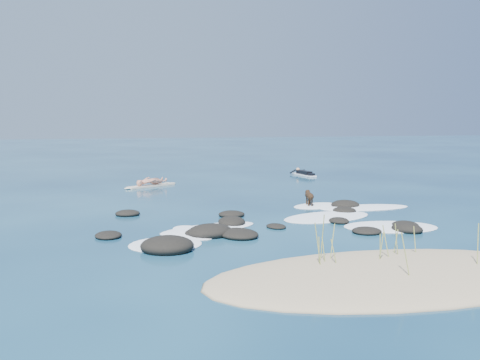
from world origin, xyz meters
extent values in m
plane|color=#0A2642|center=(0.00, 0.00, 0.00)|extent=(160.00, 160.00, 0.00)
ellipsoid|color=#9E8966|center=(0.00, -8.20, 0.00)|extent=(9.00, 4.40, 0.60)
cylinder|color=olive|center=(0.58, -7.33, 0.60)|extent=(0.18, 0.09, 0.95)
cylinder|color=olive|center=(-1.57, -7.56, 0.51)|extent=(0.04, 0.05, 0.77)
cylinder|color=olive|center=(-1.07, -7.17, 0.61)|extent=(0.19, 0.15, 0.97)
cylinder|color=olive|center=(2.02, -8.47, 0.66)|extent=(0.15, 0.21, 1.07)
cylinder|color=olive|center=(0.23, -7.44, 0.59)|extent=(0.14, 0.22, 0.92)
cylinder|color=olive|center=(-1.67, -7.73, 0.70)|extent=(0.21, 0.04, 1.15)
cylinder|color=olive|center=(-1.41, -7.47, 0.49)|extent=(0.11, 0.08, 0.74)
cylinder|color=olive|center=(-0.15, -8.95, 0.67)|extent=(0.20, 0.16, 1.08)
cylinder|color=olive|center=(-0.02, -7.60, 0.51)|extent=(0.07, 0.06, 0.77)
cylinder|color=olive|center=(-1.32, -7.15, 0.73)|extent=(0.05, 0.18, 1.22)
cylinder|color=olive|center=(-1.23, -7.66, 0.48)|extent=(0.13, 0.19, 0.70)
cylinder|color=olive|center=(1.21, -7.14, 0.52)|extent=(0.09, 0.08, 0.80)
cylinder|color=olive|center=(0.69, -7.09, 0.49)|extent=(0.14, 0.04, 0.73)
cylinder|color=olive|center=(-0.03, -7.68, 0.54)|extent=(0.14, 0.04, 0.84)
ellipsoid|color=black|center=(1.65, -3.70, 0.06)|extent=(1.11, 1.08, 0.24)
ellipsoid|color=black|center=(1.50, -1.92, 0.06)|extent=(0.69, 0.80, 0.25)
ellipsoid|color=black|center=(-5.64, 1.31, 0.07)|extent=(1.04, 0.95, 0.28)
ellipsoid|color=black|center=(3.14, 1.08, 0.10)|extent=(1.25, 1.16, 0.39)
ellipsoid|color=black|center=(-4.78, -4.45, 0.14)|extent=(1.65, 1.55, 0.54)
ellipsoid|color=black|center=(2.60, -0.01, 0.07)|extent=(0.96, 1.02, 0.26)
ellipsoid|color=black|center=(3.02, -3.82, 0.09)|extent=(1.19, 1.30, 0.36)
ellipsoid|color=black|center=(-6.36, -2.33, 0.06)|extent=(0.83, 1.02, 0.23)
ellipsoid|color=black|center=(-0.90, -2.21, 0.04)|extent=(0.77, 0.91, 0.17)
ellipsoid|color=black|center=(-2.44, -3.23, 0.08)|extent=(1.56, 1.71, 0.32)
ellipsoid|color=black|center=(-2.22, -1.31, 0.09)|extent=(1.06, 1.31, 0.36)
ellipsoid|color=black|center=(-3.54, -2.77, 0.08)|extent=(1.10, 0.95, 0.31)
ellipsoid|color=black|center=(-1.88, 0.18, 0.07)|extent=(1.09, 0.96, 0.28)
ellipsoid|color=black|center=(3.37, -3.13, 0.06)|extent=(1.30, 1.41, 0.24)
ellipsoid|color=black|center=(-3.27, -2.84, 0.12)|extent=(1.75, 1.59, 0.47)
ellipsoid|color=white|center=(2.86, -3.07, 0.01)|extent=(3.49, 2.60, 0.12)
ellipsoid|color=white|center=(-3.12, -1.83, 0.01)|extent=(3.80, 2.49, 0.12)
ellipsoid|color=white|center=(2.11, 1.57, 0.01)|extent=(2.63, 2.13, 0.12)
ellipsoid|color=white|center=(-4.76, -3.76, 0.01)|extent=(2.55, 2.42, 0.12)
ellipsoid|color=white|center=(2.69, 0.71, 0.01)|extent=(1.24, 1.05, 0.12)
ellipsoid|color=white|center=(3.81, 0.69, 0.01)|extent=(3.88, 1.54, 0.12)
ellipsoid|color=white|center=(-3.71, -2.20, 0.01)|extent=(1.66, 2.35, 0.12)
ellipsoid|color=white|center=(-3.75, -2.49, 0.01)|extent=(1.69, 2.36, 0.12)
ellipsoid|color=white|center=(1.51, -0.86, 0.01)|extent=(4.16, 3.05, 0.12)
ellipsoid|color=white|center=(1.73, 1.60, 0.01)|extent=(1.10, 0.90, 0.12)
cube|color=beige|center=(-4.11, 9.66, 0.05)|extent=(2.66, 1.97, 0.09)
ellipsoid|color=beige|center=(-2.93, 10.40, 0.05)|extent=(0.64, 0.57, 0.10)
ellipsoid|color=beige|center=(-5.28, 8.91, 0.05)|extent=(0.64, 0.57, 0.10)
imported|color=tan|center=(-4.11, 9.66, 1.00)|extent=(0.72, 0.79, 1.81)
cube|color=white|center=(5.82, 12.89, 0.05)|extent=(0.87, 2.30, 0.08)
ellipsoid|color=white|center=(5.64, 14.00, 0.05)|extent=(0.35, 0.53, 0.08)
cube|color=black|center=(5.82, 12.89, 0.20)|extent=(0.63, 1.43, 0.22)
sphere|color=tan|center=(5.69, 13.68, 0.33)|extent=(0.27, 0.27, 0.24)
cylinder|color=black|center=(5.39, 13.78, 0.19)|extent=(0.53, 0.38, 0.25)
cylinder|color=black|center=(5.95, 13.88, 0.19)|extent=(0.57, 0.22, 0.25)
cube|color=black|center=(5.95, 12.13, 0.16)|extent=(0.43, 0.61, 0.14)
cylinder|color=black|center=(1.73, 1.50, 0.46)|extent=(0.35, 0.58, 0.26)
sphere|color=black|center=(1.77, 1.74, 0.46)|extent=(0.32, 0.32, 0.28)
sphere|color=black|center=(1.69, 1.26, 0.46)|extent=(0.29, 0.29, 0.25)
sphere|color=black|center=(1.80, 1.90, 0.56)|extent=(0.23, 0.23, 0.20)
cone|color=black|center=(1.82, 2.01, 0.54)|extent=(0.12, 0.14, 0.10)
cone|color=black|center=(1.75, 1.90, 0.64)|extent=(0.10, 0.08, 0.10)
cone|color=black|center=(1.85, 1.88, 0.64)|extent=(0.10, 0.08, 0.10)
cylinder|color=black|center=(1.69, 1.70, 0.18)|extent=(0.08, 0.08, 0.36)
cylinder|color=black|center=(1.83, 1.67, 0.18)|extent=(0.08, 0.08, 0.36)
cylinder|color=black|center=(1.63, 1.33, 0.18)|extent=(0.08, 0.08, 0.36)
cylinder|color=black|center=(1.77, 1.30, 0.18)|extent=(0.08, 0.08, 0.36)
cylinder|color=black|center=(1.67, 1.14, 0.51)|extent=(0.09, 0.26, 0.15)
camera|label=1|loc=(-6.32, -18.96, 3.64)|focal=40.00mm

